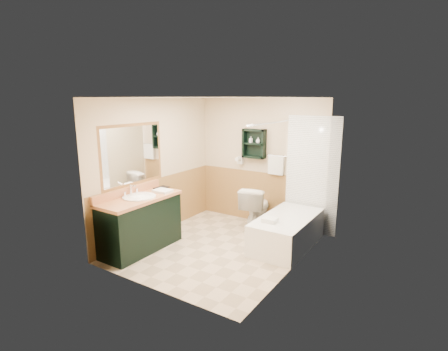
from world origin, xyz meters
TOP-DOWN VIEW (x-y plane):
  - floor at (0.00, 0.00)m, footprint 3.00×3.00m
  - back_wall at (0.00, 1.52)m, footprint 2.60×0.04m
  - left_wall at (-1.32, 0.00)m, footprint 0.04×3.00m
  - right_wall at (1.32, 0.00)m, footprint 0.04×3.00m
  - ceiling at (0.00, 0.00)m, footprint 2.60×3.00m
  - wainscot_left at (-1.29, 0.00)m, footprint 2.98×2.98m
  - wainscot_back at (0.00, 1.49)m, footprint 2.58×2.58m
  - mirror_frame at (-1.27, -0.55)m, footprint 1.30×1.30m
  - mirror_glass at (-1.27, -0.55)m, footprint 1.20×1.20m
  - tile_right at (1.28, 0.75)m, footprint 1.50×1.50m
  - tile_back at (1.03, 1.48)m, footprint 0.95×0.95m
  - tile_accent at (1.27, 0.75)m, footprint 1.50×1.50m
  - wall_shelf at (-0.10, 1.41)m, footprint 0.45×0.15m
  - hair_dryer at (-0.40, 1.43)m, footprint 0.10×0.24m
  - towel_bar at (0.35, 1.45)m, footprint 0.40×0.06m
  - curtain_rod at (0.53, 0.75)m, footprint 0.03×1.60m
  - shower_curtain at (0.53, 0.92)m, footprint 1.05×1.05m
  - vanity at (-0.99, -0.71)m, footprint 0.59×1.38m
  - bathtub at (0.93, 0.68)m, footprint 0.76×1.50m
  - toilet at (0.11, 1.12)m, footprint 0.60×0.89m
  - counter_towel at (-0.89, -0.28)m, footprint 0.28×0.22m
  - vanity_book at (-1.16, -0.11)m, footprint 0.18×0.03m
  - tub_towel at (0.80, 0.28)m, footprint 0.22×0.18m
  - soap_bottle_a at (-0.16, 1.40)m, footprint 0.08×0.13m
  - soap_bottle_b at (-0.01, 1.40)m, footprint 0.12×0.13m

SIDE VIEW (x-z plane):
  - floor at x=0.00m, z-range 0.00..0.00m
  - bathtub at x=0.93m, z-range 0.00..0.51m
  - toilet at x=0.11m, z-range 0.00..0.80m
  - vanity at x=-0.99m, z-range 0.00..0.87m
  - wainscot_left at x=-1.29m, z-range 0.00..1.00m
  - wainscot_back at x=0.00m, z-range 0.00..1.00m
  - tub_towel at x=0.80m, z-range 0.51..0.58m
  - counter_towel at x=-0.89m, z-range 0.87..0.91m
  - vanity_book at x=-1.16m, z-range 0.87..1.11m
  - tile_right at x=1.28m, z-range 0.00..2.10m
  - tile_back at x=1.03m, z-range 0.00..2.10m
  - shower_curtain at x=0.53m, z-range 0.30..2.00m
  - back_wall at x=0.00m, z-range 0.00..2.40m
  - left_wall at x=-1.32m, z-range 0.00..2.40m
  - right_wall at x=1.32m, z-range 0.00..2.40m
  - hair_dryer at x=-0.40m, z-range 1.11..1.29m
  - towel_bar at x=0.35m, z-range 1.15..1.55m
  - mirror_frame at x=-1.27m, z-range 1.00..2.00m
  - mirror_glass at x=-1.27m, z-range 1.05..1.95m
  - wall_shelf at x=-0.10m, z-range 1.27..1.83m
  - soap_bottle_a at x=-0.16m, z-range 1.56..1.62m
  - soap_bottle_b at x=-0.01m, z-range 1.56..1.65m
  - tile_accent at x=1.27m, z-range 1.85..1.95m
  - curtain_rod at x=0.53m, z-range 1.98..2.02m
  - ceiling at x=0.00m, z-range 2.40..2.44m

